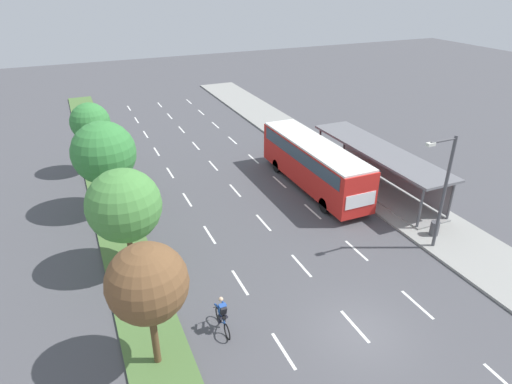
# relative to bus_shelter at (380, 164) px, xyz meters

# --- Properties ---
(ground_plane) EXTENTS (140.00, 140.00, 0.00)m
(ground_plane) POSITION_rel_bus_shelter_xyz_m (-9.53, -11.32, -1.87)
(ground_plane) COLOR #4C4C51
(median_strip) EXTENTS (2.60, 52.00, 0.12)m
(median_strip) POSITION_rel_bus_shelter_xyz_m (-17.83, 8.68, -1.81)
(median_strip) COLOR #4C7038
(median_strip) RESTS_ON ground
(sidewalk_right) EXTENTS (4.50, 52.00, 0.15)m
(sidewalk_right) POSITION_rel_bus_shelter_xyz_m (-0.28, 8.68, -1.79)
(sidewalk_right) COLOR gray
(sidewalk_right) RESTS_ON ground
(lane_divider_left) EXTENTS (0.14, 45.74, 0.01)m
(lane_divider_left) POSITION_rel_bus_shelter_xyz_m (-13.03, 6.05, -1.86)
(lane_divider_left) COLOR white
(lane_divider_left) RESTS_ON ground
(lane_divider_center) EXTENTS (0.14, 45.74, 0.01)m
(lane_divider_center) POSITION_rel_bus_shelter_xyz_m (-9.53, 6.05, -1.86)
(lane_divider_center) COLOR white
(lane_divider_center) RESTS_ON ground
(lane_divider_right) EXTENTS (0.14, 45.74, 0.01)m
(lane_divider_right) POSITION_rel_bus_shelter_xyz_m (-6.03, 6.05, -1.86)
(lane_divider_right) COLOR white
(lane_divider_right) RESTS_ON ground
(bus_shelter) EXTENTS (2.90, 12.30, 2.86)m
(bus_shelter) POSITION_rel_bus_shelter_xyz_m (0.00, 0.00, 0.00)
(bus_shelter) COLOR gray
(bus_shelter) RESTS_ON sidewalk_right
(bus) EXTENTS (2.54, 11.29, 3.37)m
(bus) POSITION_rel_bus_shelter_xyz_m (-4.28, 1.91, 0.20)
(bus) COLOR red
(bus) RESTS_ON ground
(cyclist) EXTENTS (0.46, 1.82, 1.71)m
(cyclist) POSITION_rel_bus_shelter_xyz_m (-14.91, -8.79, -1.08)
(cyclist) COLOR black
(cyclist) RESTS_ON ground
(median_tree_nearest) EXTENTS (3.02, 3.02, 5.36)m
(median_tree_nearest) POSITION_rel_bus_shelter_xyz_m (-17.88, -9.45, 2.08)
(median_tree_nearest) COLOR brown
(median_tree_nearest) RESTS_ON median_strip
(median_tree_second) EXTENTS (3.70, 3.70, 5.46)m
(median_tree_second) POSITION_rel_bus_shelter_xyz_m (-17.71, -2.71, 1.86)
(median_tree_second) COLOR brown
(median_tree_second) RESTS_ON median_strip
(median_tree_third) EXTENTS (3.89, 3.89, 5.87)m
(median_tree_third) POSITION_rel_bus_shelter_xyz_m (-17.85, 4.04, 2.17)
(median_tree_third) COLOR brown
(median_tree_third) RESTS_ON median_strip
(median_tree_fourth) EXTENTS (2.87, 2.87, 5.33)m
(median_tree_fourth) POSITION_rel_bus_shelter_xyz_m (-18.05, 10.79, 2.12)
(median_tree_fourth) COLOR brown
(median_tree_fourth) RESTS_ON median_strip
(streetlight) EXTENTS (1.91, 0.24, 6.50)m
(streetlight) POSITION_rel_bus_shelter_xyz_m (-2.11, -7.53, 2.02)
(streetlight) COLOR #4C4C51
(streetlight) RESTS_ON sidewalk_right
(trash_bin) EXTENTS (0.52, 0.52, 0.85)m
(trash_bin) POSITION_rel_bus_shelter_xyz_m (-1.08, -6.67, -1.29)
(trash_bin) COLOR #4C4C51
(trash_bin) RESTS_ON sidewalk_right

